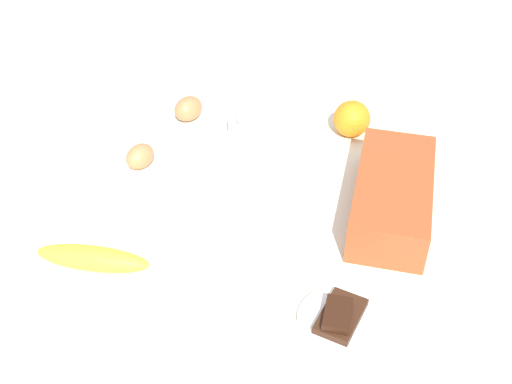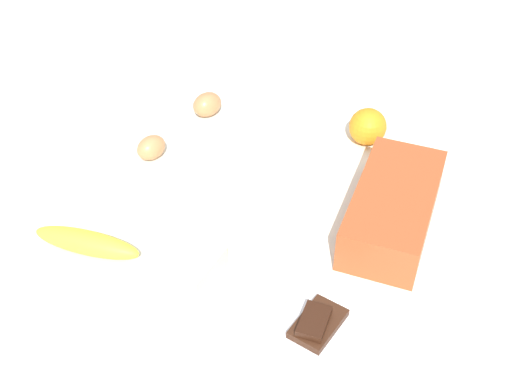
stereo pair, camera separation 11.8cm
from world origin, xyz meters
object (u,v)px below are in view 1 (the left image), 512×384
Objects in this scene: banana at (93,258)px; egg_beside_bowl at (188,109)px; sugar_bowl at (263,122)px; egg_near_butter at (140,156)px; flour_bowl at (200,177)px; orange_fruit at (352,119)px; chocolate_plate at (340,319)px; loaf_pan at (392,195)px; butter_block at (209,276)px.

egg_beside_bowl is (-0.45, -0.03, 0.01)m from banana.
sugar_bowl is 2.30× the size of egg_near_butter.
egg_beside_bowl is (-0.21, -0.12, -0.01)m from flour_bowl.
orange_fruit is at bearing 109.62° from sugar_bowl.
egg_near_butter is at bearing -6.40° from egg_beside_bowl.
chocolate_plate is (0.21, 0.32, -0.02)m from flour_bowl.
loaf_pan is at bearing 124.76° from banana.
butter_block is at bearing 45.59° from egg_near_butter.
sugar_bowl is (-0.21, 0.05, -0.00)m from flour_bowl.
butter_block is 1.37× the size of egg_beside_bowl.
orange_fruit is at bearing 167.64° from butter_block.
banana is at bearing 4.16° from egg_beside_bowl.
chocolate_plate is at bearing 12.16° from orange_fruit.
loaf_pan is 2.05× the size of sugar_bowl.
banana is at bearing -62.21° from loaf_pan.
egg_near_butter reaches higher than chocolate_plate.
butter_block is at bearing -46.97° from loaf_pan.
sugar_bowl reaches higher than butter_block.
egg_near_butter is 0.52m from chocolate_plate.
egg_near_butter is at bearing -102.00° from flour_bowl.
banana is at bearing -30.81° from orange_fruit.
orange_fruit is (-0.06, 0.17, 0.01)m from sugar_bowl.
orange_fruit is at bearing 100.83° from egg_beside_bowl.
orange_fruit is 0.84× the size of butter_block.
butter_block is 0.69× the size of chocolate_plate.
egg_near_butter reaches higher than banana.
flour_bowl is 0.14m from egg_near_butter.
egg_beside_bowl is 0.50× the size of chocolate_plate.
loaf_pan is 0.33m from sugar_bowl.
orange_fruit is at bearing -167.84° from chocolate_plate.
egg_near_butter is (-0.27, -0.05, 0.00)m from banana.
sugar_bowl is at bearing 167.59° from flour_bowl.
butter_block is 0.48m from egg_beside_bowl.
flour_bowl is 1.41× the size of butter_block.
loaf_pan is 2.31× the size of flour_bowl.
loaf_pan is at bearing 140.00° from butter_block.
banana reaches higher than chocolate_plate.
banana is at bearing -83.86° from butter_block.
sugar_bowl is 1.59× the size of butter_block.
banana is 2.90× the size of egg_beside_bowl.
butter_block reaches higher than banana.
butter_block is at bearing -88.62° from chocolate_plate.
butter_block is (0.21, 0.11, -0.00)m from flour_bowl.
loaf_pan is 0.27m from chocolate_plate.
egg_beside_bowl is at bearing -88.77° from sugar_bowl.
chocolate_plate is (0.27, -0.02, -0.03)m from loaf_pan.
chocolate_plate is at bearing 46.43° from egg_beside_bowl.
chocolate_plate is (0.48, 0.10, -0.03)m from orange_fruit.
chocolate_plate is at bearing 93.69° from banana.
flour_bowl is at bearing 29.63° from egg_beside_bowl.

